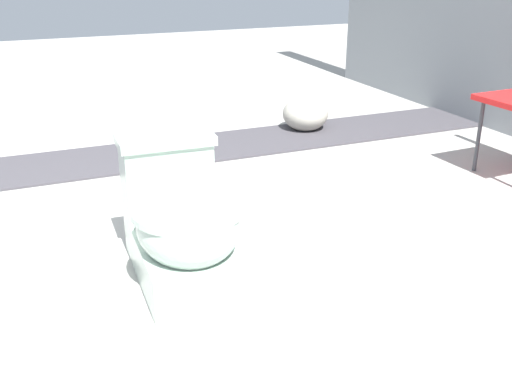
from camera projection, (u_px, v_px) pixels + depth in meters
The scene contains 4 objects.
ground_plane at pixel (139, 272), 2.32m from camera, with size 14.00×14.00×0.00m, color #A8A59E.
gravel_strip at pixel (170, 152), 3.68m from camera, with size 0.56×8.00×0.01m, color #423F44.
toilet at pixel (182, 224), 2.21m from camera, with size 0.65×0.40×0.52m.
boulder_near at pixel (305, 114), 4.11m from camera, with size 0.33×0.31×0.23m, color #ADA899.
Camera 1 is at (2.05, -0.37, 1.16)m, focal length 42.00 mm.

